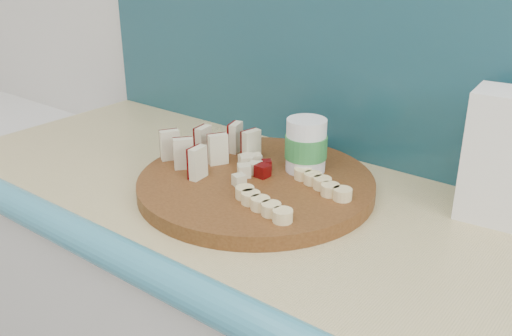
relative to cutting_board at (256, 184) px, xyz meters
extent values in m
cube|color=#D2BE7B|center=(0.42, -0.02, -0.03)|extent=(2.20, 0.60, 0.03)
cylinder|color=#49260F|center=(0.00, 0.00, 0.00)|extent=(0.57, 0.57, 0.03)
cube|color=beige|center=(-0.20, -0.04, 0.05)|extent=(0.03, 0.04, 0.06)
cube|color=#4F0506|center=(-0.21, -0.03, 0.05)|extent=(0.02, 0.04, 0.06)
cube|color=beige|center=(-0.16, 0.02, 0.05)|extent=(0.03, 0.04, 0.06)
cube|color=#4F0506|center=(-0.17, 0.03, 0.05)|extent=(0.02, 0.04, 0.06)
cube|color=beige|center=(-0.12, 0.08, 0.05)|extent=(0.03, 0.04, 0.06)
cube|color=#4F0506|center=(-0.13, 0.09, 0.05)|extent=(0.02, 0.04, 0.06)
cube|color=beige|center=(-0.14, -0.05, 0.05)|extent=(0.03, 0.04, 0.06)
cube|color=#4F0506|center=(-0.15, -0.05, 0.05)|extent=(0.02, 0.04, 0.06)
cube|color=beige|center=(-0.10, 0.01, 0.05)|extent=(0.03, 0.04, 0.06)
cube|color=#4F0506|center=(-0.11, 0.01, 0.05)|extent=(0.02, 0.04, 0.06)
cube|color=beige|center=(-0.06, 0.07, 0.05)|extent=(0.03, 0.04, 0.06)
cube|color=#4F0506|center=(-0.07, 0.07, 0.05)|extent=(0.02, 0.04, 0.06)
cube|color=beige|center=(-0.09, -0.07, 0.05)|extent=(0.03, 0.04, 0.06)
cube|color=#4F0506|center=(-0.10, -0.07, 0.05)|extent=(0.02, 0.04, 0.06)
cube|color=#F1ECC1|center=(-0.02, 0.01, 0.03)|extent=(0.02, 0.02, 0.02)
cube|color=#F1ECC1|center=(-0.01, 0.01, 0.03)|extent=(0.02, 0.02, 0.02)
cube|color=#4F0506|center=(-0.01, 0.03, 0.03)|extent=(0.02, 0.02, 0.02)
cube|color=#F1ECC1|center=(-0.03, 0.02, 0.03)|extent=(0.02, 0.02, 0.02)
cube|color=#F1ECC1|center=(-0.04, 0.02, 0.03)|extent=(0.02, 0.02, 0.02)
cube|color=#F1ECC1|center=(-0.05, 0.02, 0.03)|extent=(0.02, 0.02, 0.02)
cube|color=#F1ECC1|center=(-0.04, 0.00, 0.03)|extent=(0.02, 0.02, 0.02)
cube|color=#F1ECC1|center=(-0.04, -0.01, 0.03)|extent=(0.02, 0.02, 0.02)
cube|color=#4F0506|center=(-0.03, -0.02, 0.03)|extent=(0.02, 0.02, 0.02)
cube|color=#F1ECC1|center=(-0.02, 0.00, 0.03)|extent=(0.02, 0.02, 0.02)
cylinder|color=#F9DE98|center=(0.03, -0.08, 0.02)|extent=(0.03, 0.03, 0.02)
cylinder|color=#F9DE98|center=(0.06, -0.09, 0.02)|extent=(0.03, 0.03, 0.02)
cylinder|color=#F9DE98|center=(0.09, -0.10, 0.02)|extent=(0.03, 0.03, 0.02)
cylinder|color=#F9DE98|center=(0.11, -0.11, 0.02)|extent=(0.03, 0.03, 0.02)
cylinder|color=#F9DE98|center=(0.14, -0.11, 0.02)|extent=(0.03, 0.03, 0.02)
cylinder|color=#F9DE98|center=(0.07, 0.05, 0.02)|extent=(0.03, 0.03, 0.02)
cylinder|color=#F9DE98|center=(0.10, 0.04, 0.02)|extent=(0.03, 0.03, 0.02)
cylinder|color=#F9DE98|center=(0.13, 0.03, 0.02)|extent=(0.03, 0.03, 0.02)
cylinder|color=#F9DE98|center=(0.15, 0.02, 0.02)|extent=(0.03, 0.03, 0.02)
cylinder|color=#F9DE98|center=(0.18, 0.02, 0.02)|extent=(0.03, 0.03, 0.02)
cube|color=white|center=(0.40, 0.17, 0.10)|extent=(0.14, 0.11, 0.23)
cylinder|color=white|center=(0.05, 0.09, 0.05)|extent=(0.08, 0.08, 0.13)
cylinder|color=#31873F|center=(0.05, 0.09, 0.06)|extent=(0.08, 0.08, 0.04)
cube|color=gold|center=(-0.05, 0.24, -0.01)|extent=(0.06, 0.15, 0.01)
cube|color=gold|center=(0.00, 0.26, -0.01)|extent=(0.09, 0.15, 0.01)
cube|color=gold|center=(0.05, 0.23, -0.01)|extent=(0.14, 0.11, 0.01)
camera|label=1|loc=(0.61, -0.79, 0.46)|focal=40.00mm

